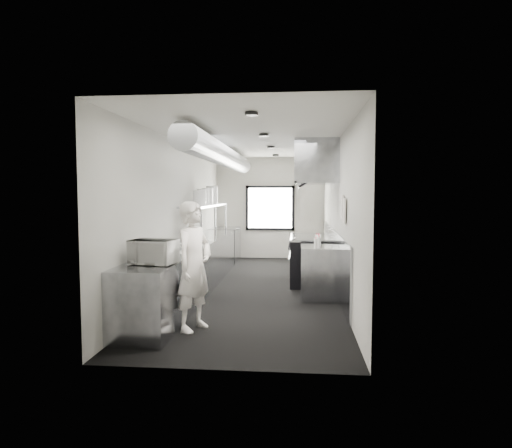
% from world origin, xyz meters
% --- Properties ---
extents(floor, '(3.00, 8.00, 0.01)m').
position_xyz_m(floor, '(0.00, 0.00, 0.00)').
color(floor, black).
rests_on(floor, ground).
extents(ceiling, '(3.00, 8.00, 0.01)m').
position_xyz_m(ceiling, '(0.00, 0.00, 2.80)').
color(ceiling, silver).
rests_on(ceiling, wall_back).
extents(wall_back, '(3.00, 0.02, 2.80)m').
position_xyz_m(wall_back, '(0.00, 4.00, 1.40)').
color(wall_back, beige).
rests_on(wall_back, floor).
extents(wall_front, '(3.00, 0.02, 2.80)m').
position_xyz_m(wall_front, '(0.00, -4.00, 1.40)').
color(wall_front, beige).
rests_on(wall_front, floor).
extents(wall_left, '(0.02, 8.00, 2.80)m').
position_xyz_m(wall_left, '(-1.50, 0.00, 1.40)').
color(wall_left, beige).
rests_on(wall_left, floor).
extents(wall_right, '(0.02, 8.00, 2.80)m').
position_xyz_m(wall_right, '(1.50, 0.00, 1.40)').
color(wall_right, beige).
rests_on(wall_right, floor).
extents(wall_cladding, '(0.03, 5.50, 1.10)m').
position_xyz_m(wall_cladding, '(1.48, 0.30, 0.55)').
color(wall_cladding, gray).
rests_on(wall_cladding, wall_right).
extents(hvac_duct, '(0.40, 6.40, 0.40)m').
position_xyz_m(hvac_duct, '(-0.70, 0.40, 2.55)').
color(hvac_duct, gray).
rests_on(hvac_duct, ceiling).
extents(service_window, '(1.36, 0.05, 1.25)m').
position_xyz_m(service_window, '(0.00, 3.96, 1.40)').
color(service_window, white).
rests_on(service_window, wall_back).
extents(exhaust_hood, '(0.81, 2.20, 0.88)m').
position_xyz_m(exhaust_hood, '(1.10, 0.70, 2.39)').
color(exhaust_hood, gray).
rests_on(exhaust_hood, ceiling).
extents(prep_counter, '(0.70, 6.00, 0.90)m').
position_xyz_m(prep_counter, '(-1.15, -0.50, 0.45)').
color(prep_counter, gray).
rests_on(prep_counter, floor).
extents(pass_shelf, '(0.45, 3.00, 0.68)m').
position_xyz_m(pass_shelf, '(-1.19, 1.00, 1.54)').
color(pass_shelf, gray).
rests_on(pass_shelf, prep_counter).
extents(range, '(0.88, 1.60, 0.94)m').
position_xyz_m(range, '(1.04, 0.70, 0.47)').
color(range, black).
rests_on(range, floor).
extents(bottle_station, '(0.65, 0.80, 0.90)m').
position_xyz_m(bottle_station, '(1.15, -0.70, 0.45)').
color(bottle_station, gray).
rests_on(bottle_station, floor).
extents(far_work_table, '(0.70, 1.20, 0.90)m').
position_xyz_m(far_work_table, '(-1.15, 3.20, 0.45)').
color(far_work_table, gray).
rests_on(far_work_table, floor).
extents(notice_sheet_a, '(0.02, 0.28, 0.38)m').
position_xyz_m(notice_sheet_a, '(1.47, -1.20, 1.60)').
color(notice_sheet_a, silver).
rests_on(notice_sheet_a, wall_right).
extents(notice_sheet_b, '(0.02, 0.28, 0.38)m').
position_xyz_m(notice_sheet_b, '(1.47, -1.55, 1.55)').
color(notice_sheet_b, silver).
rests_on(notice_sheet_b, wall_right).
extents(line_cook, '(0.63, 0.74, 1.71)m').
position_xyz_m(line_cook, '(-0.60, -2.67, 0.85)').
color(line_cook, white).
rests_on(line_cook, floor).
extents(microwave, '(0.58, 0.48, 0.32)m').
position_xyz_m(microwave, '(-1.10, -2.82, 1.06)').
color(microwave, silver).
rests_on(microwave, prep_counter).
extents(deli_tub_a, '(0.17, 0.17, 0.10)m').
position_xyz_m(deli_tub_a, '(-1.35, -2.42, 0.95)').
color(deli_tub_a, '#ABB1A3').
rests_on(deli_tub_a, prep_counter).
extents(deli_tub_b, '(0.18, 0.18, 0.11)m').
position_xyz_m(deli_tub_b, '(-1.31, -2.60, 0.96)').
color(deli_tub_b, '#ABB1A3').
rests_on(deli_tub_b, prep_counter).
extents(newspaper, '(0.31, 0.38, 0.01)m').
position_xyz_m(newspaper, '(-0.99, -1.75, 0.90)').
color(newspaper, silver).
rests_on(newspaper, prep_counter).
extents(small_plate, '(0.23, 0.23, 0.02)m').
position_xyz_m(small_plate, '(-1.07, -1.17, 0.91)').
color(small_plate, white).
rests_on(small_plate, prep_counter).
extents(pastry, '(0.09, 0.09, 0.09)m').
position_xyz_m(pastry, '(-1.07, -1.17, 0.96)').
color(pastry, '#D8B871').
rests_on(pastry, small_plate).
extents(cutting_board, '(0.57, 0.67, 0.02)m').
position_xyz_m(cutting_board, '(-1.09, -0.43, 0.91)').
color(cutting_board, white).
rests_on(cutting_board, prep_counter).
extents(knife_block, '(0.18, 0.25, 0.25)m').
position_xyz_m(knife_block, '(-1.32, 0.18, 1.02)').
color(knife_block, '#51391C').
rests_on(knife_block, prep_counter).
extents(plate_stack_a, '(0.33, 0.33, 0.30)m').
position_xyz_m(plate_stack_a, '(-1.17, 0.31, 1.72)').
color(plate_stack_a, white).
rests_on(plate_stack_a, pass_shelf).
extents(plate_stack_b, '(0.28, 0.28, 0.33)m').
position_xyz_m(plate_stack_b, '(-1.19, 0.70, 1.74)').
color(plate_stack_b, white).
rests_on(plate_stack_b, pass_shelf).
extents(plate_stack_c, '(0.26, 0.26, 0.36)m').
position_xyz_m(plate_stack_c, '(-1.22, 1.32, 1.75)').
color(plate_stack_c, white).
rests_on(plate_stack_c, pass_shelf).
extents(plate_stack_d, '(0.34, 0.34, 0.41)m').
position_xyz_m(plate_stack_d, '(-1.17, 1.58, 1.78)').
color(plate_stack_d, white).
rests_on(plate_stack_d, pass_shelf).
extents(squeeze_bottle_a, '(0.07, 0.07, 0.17)m').
position_xyz_m(squeeze_bottle_a, '(1.07, -1.01, 0.98)').
color(squeeze_bottle_a, white).
rests_on(squeeze_bottle_a, bottle_station).
extents(squeeze_bottle_b, '(0.08, 0.08, 0.18)m').
position_xyz_m(squeeze_bottle_b, '(1.12, -0.90, 0.99)').
color(squeeze_bottle_b, white).
rests_on(squeeze_bottle_b, bottle_station).
extents(squeeze_bottle_c, '(0.08, 0.08, 0.19)m').
position_xyz_m(squeeze_bottle_c, '(1.14, -0.65, 0.99)').
color(squeeze_bottle_c, white).
rests_on(squeeze_bottle_c, bottle_station).
extents(squeeze_bottle_d, '(0.08, 0.08, 0.18)m').
position_xyz_m(squeeze_bottle_d, '(1.13, -0.55, 0.99)').
color(squeeze_bottle_d, white).
rests_on(squeeze_bottle_d, bottle_station).
extents(squeeze_bottle_e, '(0.07, 0.07, 0.17)m').
position_xyz_m(squeeze_bottle_e, '(1.11, -0.37, 0.99)').
color(squeeze_bottle_e, white).
rests_on(squeeze_bottle_e, bottle_station).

